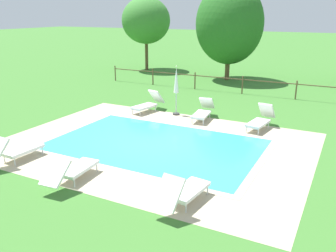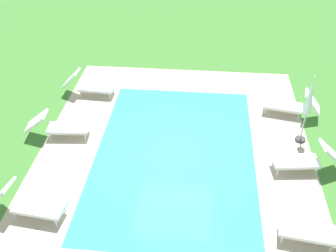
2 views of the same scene
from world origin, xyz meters
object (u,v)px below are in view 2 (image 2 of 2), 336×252
patio_umbrella_closed_row_centre (309,101)px  sun_lounger_north_mid (89,85)px  sun_lounger_north_end (28,203)px  sun_lounger_north_far (319,230)px  sun_lounger_south_near_corner (306,159)px  sun_lounger_north_near_steps (291,105)px  sun_lounger_south_mid (59,126)px

patio_umbrella_closed_row_centre → sun_lounger_north_mid: bearing=-106.5°
sun_lounger_north_end → patio_umbrella_closed_row_centre: (-3.82, 7.36, 1.08)m
sun_lounger_north_far → sun_lounger_south_near_corner: 2.63m
sun_lounger_south_near_corner → patio_umbrella_closed_row_centre: (-1.41, 0.13, 1.09)m
sun_lounger_south_near_corner → patio_umbrella_closed_row_centre: 1.78m
sun_lounger_north_near_steps → sun_lounger_north_far: bearing=-1.7°
sun_lounger_north_near_steps → patio_umbrella_closed_row_centre: 1.83m
sun_lounger_north_mid → sun_lounger_north_near_steps: bearing=84.5°
sun_lounger_north_mid → sun_lounger_south_mid: (2.63, -0.30, -0.01)m
sun_lounger_south_near_corner → sun_lounger_north_near_steps: bearing=179.7°
sun_lounger_north_near_steps → sun_lounger_south_near_corner: bearing=-0.3°
sun_lounger_north_far → sun_lounger_south_mid: 8.17m
sun_lounger_south_mid → sun_lounger_north_near_steps: bearing=104.5°
sun_lounger_north_mid → sun_lounger_north_end: bearing=-0.3°
sun_lounger_south_near_corner → patio_umbrella_closed_row_centre: bearing=174.5°
sun_lounger_south_mid → patio_umbrella_closed_row_centre: bearing=93.5°
sun_lounger_south_near_corner → sun_lounger_north_end: bearing=-71.5°
sun_lounger_south_mid → patio_umbrella_closed_row_centre: (-0.46, 7.63, 1.10)m
sun_lounger_north_mid → sun_lounger_north_end: sun_lounger_north_end is taller
sun_lounger_south_near_corner → sun_lounger_south_mid: size_ratio=0.98×
sun_lounger_north_near_steps → patio_umbrella_closed_row_centre: (1.48, 0.12, 1.08)m
sun_lounger_north_end → patio_umbrella_closed_row_centre: 8.36m
sun_lounger_north_near_steps → sun_lounger_north_far: 5.51m
sun_lounger_south_near_corner → sun_lounger_north_far: bearing=-3.2°
patio_umbrella_closed_row_centre → sun_lounger_north_near_steps: bearing=-175.5°
sun_lounger_north_mid → sun_lounger_south_near_corner: size_ratio=0.97×
sun_lounger_north_far → patio_umbrella_closed_row_centre: bearing=176.0°
sun_lounger_north_far → patio_umbrella_closed_row_centre: patio_umbrella_closed_row_centre is taller
sun_lounger_north_near_steps → sun_lounger_north_end: bearing=-53.8°
sun_lounger_north_far → patio_umbrella_closed_row_centre: 4.18m
sun_lounger_north_near_steps → sun_lounger_north_end: 8.98m
sun_lounger_south_mid → patio_umbrella_closed_row_centre: size_ratio=0.88×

